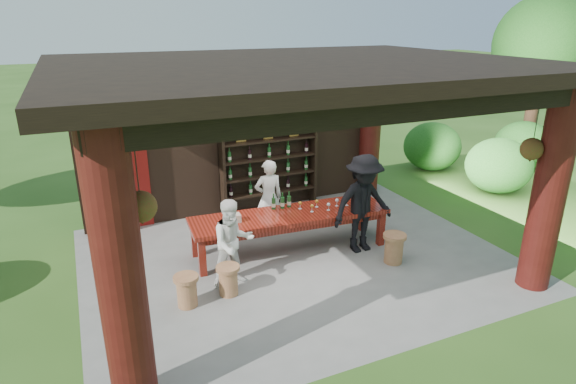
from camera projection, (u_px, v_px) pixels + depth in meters
name	position (u px, v px, depth m)	size (l,w,h in m)	color
ground	(297.00, 258.00, 8.79)	(90.00, 90.00, 0.00)	#2D5119
pavilion	(287.00, 139.00, 8.42)	(7.50, 6.00, 3.60)	slate
wine_shelf	(269.00, 167.00, 10.72)	(2.23, 0.34, 1.96)	black
tasting_table	(290.00, 219.00, 8.86)	(3.73, 1.20, 0.75)	#51150B
stool_near_left	(228.00, 279.00, 7.56)	(0.38, 0.38, 0.49)	#905739
stool_near_right	(394.00, 248.00, 8.54)	(0.41, 0.41, 0.54)	#905739
stool_far_left	(187.00, 290.00, 7.25)	(0.38, 0.38, 0.50)	#905739
host	(269.00, 198.00, 9.51)	(0.57, 0.37, 1.55)	white
guest_woman	(233.00, 243.00, 7.72)	(0.71, 0.55, 1.46)	silver
guest_man	(363.00, 204.00, 8.78)	(1.20, 0.69, 1.86)	black
table_bottles	(282.00, 200.00, 9.02)	(0.39, 0.11, 0.31)	#194C1E
table_glasses	(324.00, 204.00, 9.04)	(0.96, 0.35, 0.15)	silver
napkin_basket	(233.00, 218.00, 8.44)	(0.26, 0.18, 0.14)	#BF6672
shrubs	(377.00, 200.00, 9.99)	(16.17, 8.18, 1.36)	#194C14
trees	(403.00, 54.00, 10.73)	(20.07, 9.99, 4.80)	#3F2819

